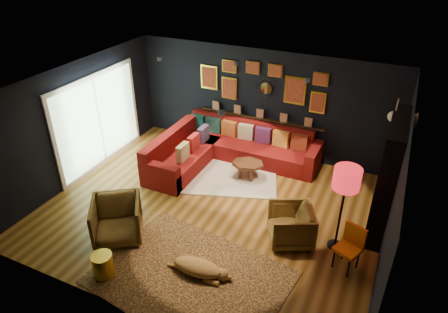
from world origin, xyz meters
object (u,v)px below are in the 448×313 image
at_px(dog, 197,265).
at_px(sectional, 222,150).
at_px(coffee_table, 248,165).
at_px(pouf, 177,169).
at_px(armchair_left, 117,218).
at_px(floor_lamp, 346,182).
at_px(armchair_right, 291,224).
at_px(gold_stool, 103,265).
at_px(orange_chair, 351,244).

bearing_deg(dog, sectional, 105.55).
distance_m(coffee_table, pouf, 1.60).
height_order(coffee_table, armchair_left, armchair_left).
height_order(coffee_table, floor_lamp, floor_lamp).
bearing_deg(armchair_right, floor_lamp, 78.45).
distance_m(coffee_table, gold_stool, 3.88).
relative_size(armchair_right, orange_chair, 0.96).
xyz_separation_m(armchair_left, floor_lamp, (3.68, 1.43, 0.95)).
xyz_separation_m(floor_lamp, dog, (-1.93, -1.63, -1.19)).
bearing_deg(floor_lamp, orange_chair, -54.63).
bearing_deg(armchair_left, floor_lamp, -12.94).
relative_size(gold_stool, orange_chair, 0.53).
relative_size(orange_chair, floor_lamp, 0.49).
bearing_deg(coffee_table, gold_stool, -105.32).
distance_m(sectional, armchair_right, 3.11).
bearing_deg(armchair_left, sectional, 46.07).
relative_size(armchair_right, floor_lamp, 0.47).
distance_m(gold_stool, floor_lamp, 4.20).
height_order(armchair_left, gold_stool, armchair_left).
xyz_separation_m(armchair_right, gold_stool, (-2.52, -2.10, -0.17)).
bearing_deg(armchair_left, dog, -40.69).
distance_m(orange_chair, floor_lamp, 1.03).
bearing_deg(gold_stool, coffee_table, 74.68).
bearing_deg(sectional, coffee_table, -26.55).
height_order(pouf, gold_stool, gold_stool).
bearing_deg(armchair_left, gold_stool, -101.29).
distance_m(pouf, gold_stool, 3.09).
xyz_separation_m(pouf, armchair_right, (2.94, -0.97, 0.17)).
relative_size(armchair_left, gold_stool, 2.04).
relative_size(sectional, floor_lamp, 2.07).
xyz_separation_m(pouf, dog, (1.80, -2.40, -0.02)).
distance_m(sectional, dog, 3.69).
bearing_deg(sectional, orange_chair, -33.53).
bearing_deg(armchair_right, pouf, -133.95).
bearing_deg(gold_stool, pouf, 97.80).
bearing_deg(coffee_table, pouf, -154.86).
xyz_separation_m(pouf, floor_lamp, (3.73, -0.77, 1.17)).
height_order(armchair_right, dog, armchair_right).
height_order(sectional, coffee_table, sectional).
height_order(pouf, armchair_right, armchair_right).
bearing_deg(sectional, gold_stool, -92.69).
bearing_deg(orange_chair, coffee_table, 166.84).
bearing_deg(armchair_right, orange_chair, 54.23).
bearing_deg(armchair_left, armchair_right, -11.10).
distance_m(armchair_right, orange_chair, 1.09).
distance_m(sectional, floor_lamp, 3.78).
relative_size(gold_stool, dog, 0.38).
xyz_separation_m(gold_stool, floor_lamp, (3.31, 2.30, 1.17)).
bearing_deg(armchair_right, dog, -64.24).
distance_m(coffee_table, armchair_left, 3.20).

